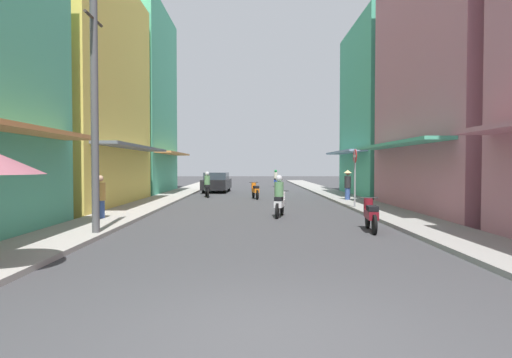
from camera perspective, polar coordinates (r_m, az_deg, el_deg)
The scene contains 18 objects.
ground_plane at distance 25.80m, azimuth -0.09°, elevation -2.53°, with size 109.93×109.93×0.00m, color #38383A.
sidewalk_left at distance 26.28m, azimuth -11.46°, elevation -2.35°, with size 2.05×57.97×0.12m, color #9E9991.
sidewalk_right at distance 26.35m, azimuth 11.26°, elevation -2.34°, with size 2.05×57.97×0.12m, color gray.
building_left_mid at distance 22.57m, azimuth -24.46°, elevation 10.49°, with size 7.05×9.99×10.83m.
building_left_far at distance 31.82m, azimuth -17.20°, elevation 9.75°, with size 7.05×8.62×12.80m.
building_right_mid at distance 20.28m, azimuth 27.72°, elevation 12.11°, with size 7.05×9.59×11.28m.
building_right_far at distance 29.07m, azimuth 18.54°, elevation 8.55°, with size 7.05×8.23×10.83m.
motorbike_blue at distance 40.05m, azimuth 2.64°, elevation -0.01°, with size 0.55×1.81×1.58m.
motorbike_black at distance 26.59m, azimuth -6.53°, elevation -0.89°, with size 0.62×1.79×1.58m.
motorbike_white at distance 16.22m, azimuth 3.15°, elevation -2.55°, with size 0.62×1.79×1.58m.
motorbike_maroon at distance 13.11m, azimuth 14.96°, elevation -4.50°, with size 0.55×1.81×0.96m.
motorbike_green at distance 39.85m, azimuth -4.55°, elevation -0.31°, with size 0.59×1.80×0.96m.
motorbike_orange at distance 25.06m, azimuth -0.12°, elevation -1.50°, with size 0.59×1.80×0.96m.
parked_car at distance 31.46m, azimuth -5.24°, elevation -0.42°, with size 1.98×4.19×1.45m.
pedestrian_far at distance 23.46m, azimuth 12.06°, elevation -0.64°, with size 0.44×0.44×1.70m.
pedestrian_foreground at distance 15.72m, azimuth -19.93°, elevation -2.45°, with size 0.34×0.34×1.60m.
utility_pole at distance 12.40m, azimuth -20.61°, elevation 8.00°, with size 0.20×1.20×6.43m.
street_sign_no_entry at distance 19.24m, azimuth 12.99°, elevation 1.10°, with size 0.07×0.60×2.65m.
Camera 1 is at (-0.18, -4.75, 1.91)m, focal length 30.16 mm.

